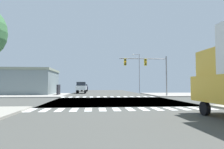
{
  "coord_description": "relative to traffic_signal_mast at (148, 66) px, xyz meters",
  "views": [
    {
      "loc": [
        -2.34,
        -21.47,
        1.76
      ],
      "look_at": [
        -0.22,
        2.06,
        3.01
      ],
      "focal_mm": 31.49,
      "sensor_mm": 36.0,
      "label": 1
    }
  ],
  "objects": [
    {
      "name": "ground",
      "position": [
        -5.66,
        -7.31,
        -4.56
      ],
      "size": [
        90.0,
        90.0,
        0.05
      ],
      "color": "#43433F"
    },
    {
      "name": "sidewalk_corner_nw",
      "position": [
        -18.66,
        4.69,
        -4.47
      ],
      "size": [
        12.0,
        12.0,
        0.14
      ],
      "color": "gray",
      "rests_on": "ground"
    },
    {
      "name": "street_lamp",
      "position": [
        1.84,
        14.44,
        0.62
      ],
      "size": [
        1.78,
        0.32,
        8.71
      ],
      "color": "gray",
      "rests_on": "ground"
    },
    {
      "name": "bank_building",
      "position": [
        -22.49,
        8.34,
        -2.22
      ],
      "size": [
        15.87,
        9.7,
        4.62
      ],
      "color": "slate",
      "rests_on": "ground"
    },
    {
      "name": "crosswalk_near",
      "position": [
        -5.91,
        -14.61,
        -4.53
      ],
      "size": [
        13.5,
        2.0,
        0.01
      ],
      "color": "white",
      "rests_on": "ground"
    },
    {
      "name": "sidewalk_corner_ne",
      "position": [
        7.34,
        4.69,
        -4.47
      ],
      "size": [
        12.0,
        12.0,
        0.14
      ],
      "color": "gray",
      "rests_on": "ground"
    },
    {
      "name": "pickup_nearside_1",
      "position": [
        -10.66,
        12.32,
        -3.25
      ],
      "size": [
        2.0,
        5.1,
        2.35
      ],
      "rotation": [
        0.0,
        0.0,
        3.14
      ],
      "color": "black",
      "rests_on": "ground"
    },
    {
      "name": "sedan_leading_3",
      "position": [
        -10.66,
        24.87,
        -3.42
      ],
      "size": [
        1.8,
        4.3,
        1.88
      ],
      "rotation": [
        0.0,
        0.0,
        3.14
      ],
      "color": "black",
      "rests_on": "ground"
    },
    {
      "name": "crosswalk_far",
      "position": [
        -5.91,
        -0.01,
        -4.53
      ],
      "size": [
        13.5,
        2.0,
        0.01
      ],
      "color": "white",
      "rests_on": "ground"
    },
    {
      "name": "traffic_signal_mast",
      "position": [
        0.0,
        0.0,
        0.0
      ],
      "size": [
        7.29,
        0.55,
        6.11
      ],
      "color": "gray",
      "rests_on": "ground"
    }
  ]
}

